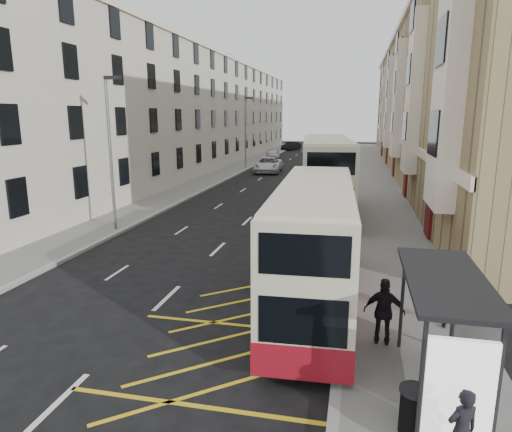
% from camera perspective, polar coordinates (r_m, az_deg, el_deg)
% --- Properties ---
extents(ground, '(200.00, 200.00, 0.00)m').
position_cam_1_polar(ground, '(13.19, -18.21, -16.29)').
color(ground, black).
rests_on(ground, ground).
extents(pavement_right, '(4.00, 120.00, 0.15)m').
position_cam_1_polar(pavement_right, '(40.34, 14.79, 3.38)').
color(pavement_right, slate).
rests_on(pavement_right, ground).
extents(pavement_left, '(3.00, 120.00, 0.15)m').
position_cam_1_polar(pavement_left, '(42.57, -6.57, 4.18)').
color(pavement_left, slate).
rests_on(pavement_left, ground).
extents(kerb_right, '(0.25, 120.00, 0.15)m').
position_cam_1_polar(kerb_right, '(40.31, 11.94, 3.52)').
color(kerb_right, '#969791').
rests_on(kerb_right, ground).
extents(kerb_left, '(0.25, 120.00, 0.15)m').
position_cam_1_polar(kerb_left, '(42.11, -4.64, 4.13)').
color(kerb_left, '#969791').
rests_on(kerb_left, ground).
extents(road_markings, '(10.00, 110.00, 0.01)m').
position_cam_1_polar(road_markings, '(55.53, 5.90, 6.07)').
color(road_markings, silver).
rests_on(road_markings, ground).
extents(terrace_right, '(10.75, 79.00, 15.25)m').
position_cam_1_polar(terrace_right, '(55.90, 21.88, 13.02)').
color(terrace_right, '#9E8C5B').
rests_on(terrace_right, ground).
extents(terrace_left, '(9.18, 79.00, 13.25)m').
position_cam_1_polar(terrace_left, '(58.71, -7.36, 12.75)').
color(terrace_left, beige).
rests_on(terrace_left, ground).
extents(bus_shelter, '(1.65, 4.25, 2.70)m').
position_cam_1_polar(bus_shelter, '(10.51, 23.52, -11.45)').
color(bus_shelter, black).
rests_on(bus_shelter, pavement_right).
extents(guard_railing, '(0.06, 6.56, 1.01)m').
position_cam_1_polar(guard_railing, '(16.48, 11.91, -6.73)').
color(guard_railing, red).
rests_on(guard_railing, pavement_right).
extents(street_lamp_near, '(0.93, 0.18, 8.00)m').
position_cam_1_polar(street_lamp_near, '(25.24, -17.70, 8.37)').
color(street_lamp_near, slate).
rests_on(street_lamp_near, pavement_left).
extents(street_lamp_far, '(0.93, 0.18, 8.00)m').
position_cam_1_polar(street_lamp_far, '(53.35, -1.28, 10.86)').
color(street_lamp_far, slate).
rests_on(street_lamp_far, pavement_left).
extents(double_decker_front, '(2.79, 10.34, 4.09)m').
position_cam_1_polar(double_decker_front, '(15.04, 7.29, -3.54)').
color(double_decker_front, beige).
rests_on(double_decker_front, ground).
extents(double_decker_rear, '(4.01, 12.34, 4.83)m').
position_cam_1_polar(double_decker_rear, '(28.75, 8.69, 4.90)').
color(double_decker_rear, beige).
rests_on(double_decker_rear, ground).
extents(litter_bin, '(0.58, 0.58, 0.97)m').
position_cam_1_polar(litter_bin, '(10.04, 19.06, -21.93)').
color(litter_bin, black).
rests_on(litter_bin, pavement_right).
extents(pedestrian_near, '(0.68, 0.58, 1.58)m').
position_cam_1_polar(pedestrian_near, '(9.31, 24.32, -23.30)').
color(pedestrian_near, black).
rests_on(pedestrian_near, pavement_right).
extents(pedestrian_mid, '(0.89, 0.72, 1.72)m').
position_cam_1_polar(pedestrian_mid, '(14.53, 24.07, -9.63)').
color(pedestrian_mid, black).
rests_on(pedestrian_mid, pavement_right).
extents(pedestrian_far, '(1.11, 0.53, 1.85)m').
position_cam_1_polar(pedestrian_far, '(12.94, 15.73, -11.41)').
color(pedestrian_far, black).
rests_on(pedestrian_far, pavement_right).
extents(white_van, '(3.16, 6.13, 1.65)m').
position_cam_1_polar(white_van, '(50.41, 1.53, 6.42)').
color(white_van, silver).
rests_on(white_van, ground).
extents(car_silver, '(2.33, 4.78, 1.57)m').
position_cam_1_polar(car_silver, '(64.22, 2.10, 7.70)').
color(car_silver, '#B0B3B7').
rests_on(car_silver, ground).
extents(car_dark, '(3.26, 4.95, 1.54)m').
position_cam_1_polar(car_dark, '(82.51, 4.44, 8.74)').
color(car_dark, black).
rests_on(car_dark, ground).
extents(car_red, '(2.29, 4.71, 1.32)m').
position_cam_1_polar(car_red, '(72.90, 9.02, 8.04)').
color(car_red, maroon).
rests_on(car_red, ground).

